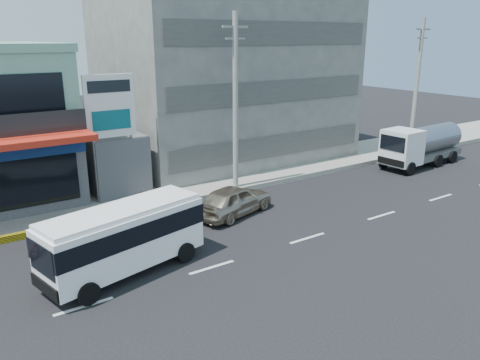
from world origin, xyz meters
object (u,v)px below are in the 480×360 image
at_px(utility_pole_near, 235,103).
at_px(sedan, 234,200).
at_px(concrete_building, 224,61).
at_px(satellite_dish, 110,132).
at_px(billboard, 111,113).
at_px(minibus, 124,235).
at_px(utility_pole_far, 416,87).
at_px(tanker_truck, 420,145).

bearing_deg(utility_pole_near, sedan, -124.72).
height_order(concrete_building, satellite_dish, concrete_building).
xyz_separation_m(billboard, sedan, (4.37, -4.87, -4.15)).
bearing_deg(concrete_building, minibus, -133.77).
bearing_deg(utility_pole_far, sedan, -170.37).
bearing_deg(billboard, concrete_building, 28.92).
xyz_separation_m(utility_pole_far, tanker_truck, (-2.21, -2.42, -3.65)).
relative_size(billboard, utility_pole_near, 0.69).
height_order(utility_pole_near, sedan, utility_pole_near).
bearing_deg(minibus, concrete_building, 46.23).
bearing_deg(satellite_dish, concrete_building, 21.80).
height_order(concrete_building, tanker_truck, concrete_building).
bearing_deg(minibus, utility_pole_far, 13.31).
height_order(billboard, minibus, billboard).
xyz_separation_m(satellite_dish, tanker_truck, (19.79, -6.02, -2.07)).
xyz_separation_m(minibus, tanker_truck, (22.72, 3.48, -0.07)).
height_order(utility_pole_far, sedan, utility_pole_far).
height_order(satellite_dish, minibus, satellite_dish).
xyz_separation_m(billboard, utility_pole_near, (6.50, -1.80, 0.22)).
xyz_separation_m(satellite_dish, utility_pole_near, (6.00, -3.60, 1.57)).
xyz_separation_m(utility_pole_near, sedan, (-2.13, -3.07, -4.37)).
bearing_deg(utility_pole_far, concrete_building, 147.65).
relative_size(utility_pole_near, tanker_truck, 1.39).
relative_size(concrete_building, billboard, 2.32).
bearing_deg(sedan, tanker_truck, -104.09).
xyz_separation_m(sedan, tanker_truck, (15.92, 0.66, 0.73)).
height_order(concrete_building, sedan, concrete_building).
height_order(billboard, tanker_truck, billboard).
relative_size(utility_pole_far, sedan, 2.20).
bearing_deg(sedan, utility_pole_far, -96.84).
height_order(concrete_building, utility_pole_far, concrete_building).
bearing_deg(minibus, satellite_dish, 72.85).
bearing_deg(sedan, concrete_building, -46.33).
distance_m(billboard, minibus, 8.74).
xyz_separation_m(utility_pole_near, tanker_truck, (13.79, -2.42, -3.65)).
height_order(satellite_dish, billboard, billboard).
height_order(utility_pole_near, minibus, utility_pole_near).
xyz_separation_m(concrete_building, utility_pole_far, (12.00, -7.60, -1.85)).
bearing_deg(billboard, utility_pole_near, -15.48).
height_order(sedan, tanker_truck, tanker_truck).
bearing_deg(minibus, sedan, 22.56).
distance_m(utility_pole_near, utility_pole_far, 16.00).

